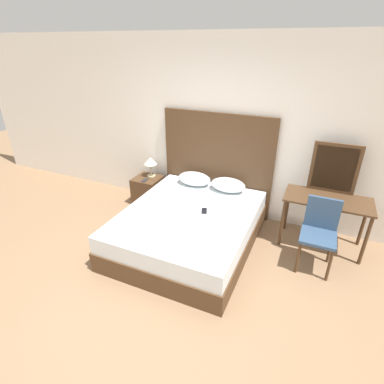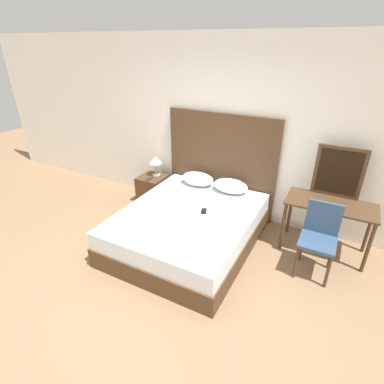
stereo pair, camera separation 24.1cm
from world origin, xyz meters
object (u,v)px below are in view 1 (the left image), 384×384
object	(u,v)px
nightstand	(148,190)
phone_on_nightstand	(145,180)
phone_on_bed	(204,211)
vanity_desk	(327,206)
chair	(319,229)
bed	(189,228)
table_lamp	(150,162)

from	to	relation	value
nightstand	phone_on_nightstand	bearing A→B (deg)	-80.44
phone_on_bed	vanity_desk	distance (m)	1.61
phone_on_nightstand	chair	size ratio (longest dim) A/B	0.17
bed	nightstand	xyz separation A→B (m)	(-1.15, 0.80, -0.02)
nightstand	chair	bearing A→B (deg)	-11.19
table_lamp	vanity_desk	xyz separation A→B (m)	(2.80, -0.18, -0.12)
phone_on_bed	nightstand	distance (m)	1.53
bed	vanity_desk	distance (m)	1.85
phone_on_nightstand	chair	world-z (taller)	chair
bed	table_lamp	size ratio (longest dim) A/B	5.97
nightstand	phone_on_nightstand	distance (m)	0.26
phone_on_bed	chair	size ratio (longest dim) A/B	0.18
bed	phone_on_bed	distance (m)	0.33
phone_on_bed	nightstand	size ratio (longest dim) A/B	0.35
bed	vanity_desk	bearing A→B (deg)	23.04
phone_on_nightstand	vanity_desk	xyz separation A→B (m)	(2.81, 0.02, 0.14)
phone_on_bed	table_lamp	distance (m)	1.54
table_lamp	phone_on_nightstand	distance (m)	0.33
bed	phone_on_nightstand	distance (m)	1.35
phone_on_nightstand	vanity_desk	bearing A→B (deg)	0.33
phone_on_bed	vanity_desk	xyz separation A→B (m)	(1.49, 0.61, 0.10)
phone_on_bed	chair	distance (m)	1.45
bed	nightstand	size ratio (longest dim) A/B	4.41
phone_on_bed	chair	world-z (taller)	chair
table_lamp	phone_on_nightstand	bearing A→B (deg)	-93.53
phone_on_bed	bed	bearing A→B (deg)	-150.81
nightstand	table_lamp	size ratio (longest dim) A/B	1.35
phone_on_bed	phone_on_nightstand	xyz separation A→B (m)	(-1.32, 0.59, -0.04)
nightstand	chair	xyz separation A→B (m)	(2.78, -0.55, 0.28)
bed	phone_on_nightstand	bearing A→B (deg)	148.53
bed	nightstand	world-z (taller)	bed
phone_on_nightstand	vanity_desk	size ratio (longest dim) A/B	0.14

